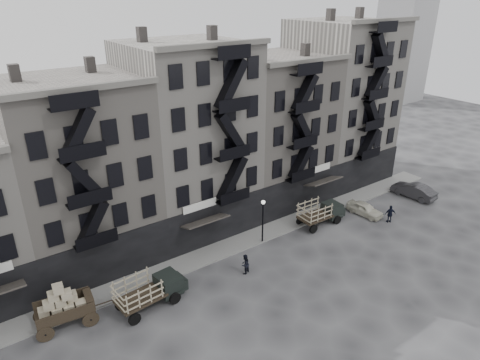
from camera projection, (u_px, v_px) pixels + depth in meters
ground at (253, 268)px, 35.15m from camera, size 140.00×140.00×0.00m
sidewalk at (228, 247)px, 37.91m from camera, size 55.00×2.50×0.15m
building_midwest at (80, 174)px, 34.06m from camera, size 10.00×11.35×16.20m
building_center at (189, 139)px, 38.98m from camera, size 10.00×11.35×18.20m
building_mideast at (273, 130)px, 44.71m from camera, size 10.00×11.35×16.20m
building_east at (340, 102)px, 49.43m from camera, size 10.00×11.35×19.20m
lamp_post at (263, 216)px, 37.55m from camera, size 0.36×0.36×4.28m
wagon at (61, 302)px, 28.42m from camera, size 4.19×2.58×3.36m
stake_truck_west at (149, 288)px, 30.41m from camera, size 5.37×2.57×2.61m
stake_truck_east at (321, 211)px, 41.23m from camera, size 5.07×2.25×2.51m
car_east at (365, 209)px, 43.23m from camera, size 1.92×3.92×1.29m
car_far at (414, 190)px, 46.88m from camera, size 2.07×4.93×1.59m
pedestrian_mid at (245, 264)px, 34.18m from camera, size 1.00×0.90×1.71m
policeman at (390, 214)px, 41.72m from camera, size 1.14×0.93×1.82m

